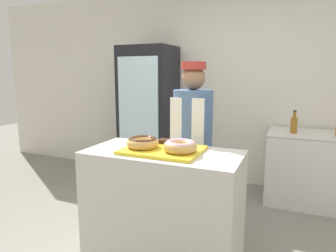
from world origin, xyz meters
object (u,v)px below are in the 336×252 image
object	(u,v)px
brownie_back_left	(164,141)
chest_freezer	(315,169)
brownie_back_right	(178,142)
baker_person	(192,146)
bottle_amber	(294,124)
donut_chocolate_glaze	(143,142)
beverage_fridge	(149,115)
serving_tray	(163,150)
donut_light_glaze	(180,146)

from	to	relation	value
brownie_back_left	chest_freezer	xyz separation A→B (m)	(1.23, 1.58, -0.55)
brownie_back_right	baker_person	world-z (taller)	baker_person
baker_person	bottle_amber	xyz separation A→B (m)	(0.86, 1.09, 0.09)
donut_chocolate_glaze	beverage_fridge	distance (m)	1.96
serving_tray	chest_freezer	distance (m)	2.16
donut_light_glaze	chest_freezer	bearing A→B (deg)	60.18
donut_light_glaze	beverage_fridge	world-z (taller)	beverage_fridge
serving_tray	baker_person	distance (m)	0.58
brownie_back_left	baker_person	world-z (taller)	baker_person
brownie_back_right	brownie_back_left	bearing A→B (deg)	180.00
donut_light_glaze	beverage_fridge	bearing A→B (deg)	122.78
brownie_back_right	baker_person	xyz separation A→B (m)	(-0.01, 0.41, -0.12)
bottle_amber	donut_chocolate_glaze	bearing A→B (deg)	-122.07
chest_freezer	bottle_amber	distance (m)	0.59
donut_light_glaze	chest_freezer	world-z (taller)	donut_light_glaze
brownie_back_right	beverage_fridge	xyz separation A→B (m)	(-1.05, 1.57, -0.03)
brownie_back_right	baker_person	distance (m)	0.42
serving_tray	beverage_fridge	bearing A→B (deg)	119.63
bottle_amber	baker_person	bearing A→B (deg)	-128.38
donut_chocolate_glaze	bottle_amber	xyz separation A→B (m)	(1.06, 1.69, -0.06)
donut_light_glaze	chest_freezer	size ratio (longest dim) A/B	0.23
donut_chocolate_glaze	baker_person	size ratio (longest dim) A/B	0.15
donut_chocolate_glaze	bottle_amber	bearing A→B (deg)	57.93
baker_person	chest_freezer	bearing A→B (deg)	46.14
brownie_back_right	donut_chocolate_glaze	bearing A→B (deg)	-136.93
serving_tray	baker_person	xyz separation A→B (m)	(0.05, 0.57, -0.09)
serving_tray	beverage_fridge	xyz separation A→B (m)	(-0.99, 1.73, -0.00)
beverage_fridge	brownie_back_left	bearing A→B (deg)	-59.46
donut_chocolate_glaze	brownie_back_left	bearing A→B (deg)	64.85
brownie_back_left	beverage_fridge	xyz separation A→B (m)	(-0.93, 1.57, -0.03)
serving_tray	brownie_back_left	world-z (taller)	brownie_back_left
brownie_back_left	baker_person	xyz separation A→B (m)	(0.11, 0.41, -0.12)
donut_light_glaze	baker_person	size ratio (longest dim) A/B	0.15
brownie_back_left	chest_freezer	distance (m)	2.07
donut_light_glaze	brownie_back_right	world-z (taller)	donut_light_glaze
brownie_back_left	bottle_amber	world-z (taller)	bottle_amber
serving_tray	chest_freezer	size ratio (longest dim) A/B	0.55
brownie_back_left	chest_freezer	size ratio (longest dim) A/B	0.08
brownie_back_left	serving_tray	bearing A→B (deg)	-69.91
beverage_fridge	bottle_amber	size ratio (longest dim) A/B	7.17
serving_tray	donut_light_glaze	xyz separation A→B (m)	(0.15, -0.04, 0.06)
beverage_fridge	serving_tray	bearing A→B (deg)	-60.37
brownie_back_right	chest_freezer	bearing A→B (deg)	54.83
chest_freezer	donut_chocolate_glaze	bearing A→B (deg)	-126.70
serving_tray	brownie_back_right	world-z (taller)	brownie_back_right
brownie_back_right	chest_freezer	size ratio (longest dim) A/B	0.08
chest_freezer	bottle_amber	bearing A→B (deg)	-162.74
baker_person	beverage_fridge	size ratio (longest dim) A/B	0.86
bottle_amber	serving_tray	bearing A→B (deg)	-118.72
donut_light_glaze	baker_person	bearing A→B (deg)	99.94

